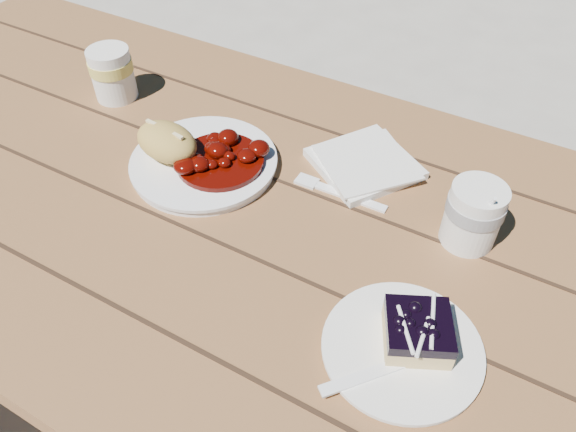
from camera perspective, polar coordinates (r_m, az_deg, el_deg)
The scene contains 11 objects.
picnic_table at distance 0.96m, azimuth 0.66°, elevation -7.93°, with size 2.00×1.55×0.75m.
main_plate at distance 0.94m, azimuth -8.52°, elevation 5.31°, with size 0.24×0.24×0.02m, color white.
goulash_stew at distance 0.91m, azimuth -7.00°, elevation 6.31°, with size 0.14×0.14×0.04m, color #480702, non-canonical shape.
bread_roll at distance 0.94m, azimuth -12.22°, elevation 7.38°, with size 0.11×0.08×0.06m, color tan.
dessert_plate at distance 0.72m, azimuth 11.50°, elevation -13.11°, with size 0.19×0.19×0.01m, color white.
blueberry_cake at distance 0.70m, azimuth 13.02°, elevation -11.33°, with size 0.10×0.10×0.05m.
fork_dessert at distance 0.69m, azimuth 8.26°, elevation -15.62°, with size 0.03×0.16×0.01m, color white, non-canonical shape.
coffee_cup at distance 0.83m, azimuth 18.29°, elevation 0.08°, with size 0.08×0.08×0.10m, color white.
napkin_stack at distance 0.94m, azimuth 7.76°, elevation 5.29°, with size 0.15×0.15×0.01m, color white.
fork_table at distance 0.89m, azimuth 6.23°, elevation 2.00°, with size 0.03×0.16×0.01m, color white, non-canonical shape.
second_cup at distance 1.13m, azimuth -17.40°, elevation 13.61°, with size 0.08×0.08×0.10m, color white.
Camera 1 is at (0.27, -0.51, 1.36)m, focal length 35.00 mm.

